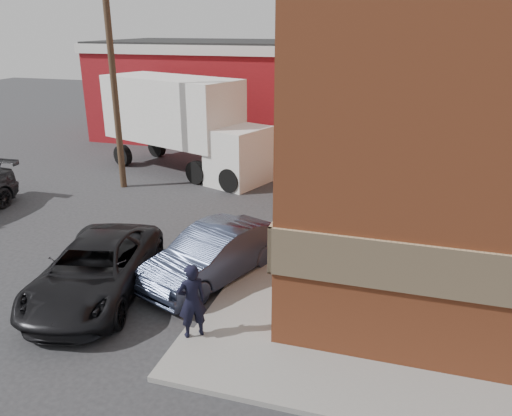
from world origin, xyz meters
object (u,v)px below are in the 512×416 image
Objects in this scene: man at (192,301)px; sedan at (214,254)px; suv_a at (95,270)px; warehouse at (239,90)px; box_truck at (185,119)px; utility_pole at (113,72)px.

man is 2.85m from sedan.
sedan is 3.06m from suv_a.
warehouse is at bearing 127.82° from sedan.
suv_a is at bearing -57.69° from box_truck.
warehouse reaches higher than man.
sedan is 0.87× the size of suv_a.
utility_pole is 1.00× the size of box_truck.
box_truck is at bearing 90.44° from suv_a.
warehouse is 3.68× the size of sedan.
sedan is (5.20, -17.48, -2.08)m from warehouse.
utility_pole is 4.05m from box_truck.
warehouse is 1.81× the size of utility_pole.
sedan is at bearing -42.11° from box_truck.
utility_pole reaches higher than suv_a.
man is at bearing -31.18° from suv_a.
suv_a is at bearing -82.13° from warehouse.
man is (7.30, -9.25, -3.76)m from utility_pole.
sedan is 0.49× the size of box_truck.
warehouse reaches higher than suv_a.
warehouse is at bearing 82.23° from utility_pole.
utility_pole is 10.15m from sedan.
warehouse is at bearing -113.63° from man.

